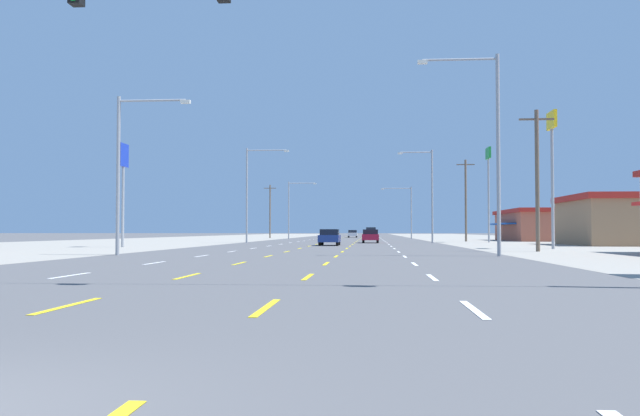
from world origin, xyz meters
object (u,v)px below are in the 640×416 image
Objects in this scene: sedan_inner_right_near at (370,236)px; pole_sign_right_row_2 at (488,172)px; sedan_center_turn_far at (353,234)px; streetlight_left_row_2 at (292,205)px; streetlight_right_row_0 at (490,139)px; suv_inner_right_midfar at (371,232)px; streetlight_left_row_1 at (251,188)px; pole_sign_right_row_1 at (552,148)px; streetlight_left_row_0 at (126,162)px; sedan_inner_right_mid at (371,234)px; pole_sign_left_row_1 at (123,170)px; streetlight_right_row_1 at (429,190)px; sedan_center_turn_nearest at (330,237)px; streetlight_right_row_2 at (407,208)px.

pole_sign_right_row_2 is (13.32, 3.45, 7.24)m from sedan_inner_right_near.
sedan_center_turn_far is 0.47× the size of streetlight_left_row_2.
sedan_inner_right_near is at bearing 99.54° from streetlight_right_row_0.
suv_inner_right_midfar is (0.04, 53.93, 0.27)m from sedan_inner_right_near.
suv_inner_right_midfar is at bearing 76.33° from streetlight_left_row_1.
streetlight_left_row_0 is at bearing -152.01° from pole_sign_right_row_1.
sedan_inner_right_near is at bearing 1.03° from streetlight_left_row_1.
sedan_inner_right_mid is 1.00× the size of sedan_center_turn_far.
pole_sign_left_row_1 is 21.24m from streetlight_left_row_1.
sedan_inner_right_mid is 0.92× the size of suv_inner_right_midfar.
sedan_center_turn_nearest is at bearing -127.96° from streetlight_right_row_1.
sedan_center_turn_far is (-3.55, 25.16, 0.00)m from sedan_inner_right_mid.
pole_sign_left_row_1 is (-16.25, -7.36, 5.47)m from sedan_center_turn_nearest.
pole_sign_right_row_2 is at bearing -75.26° from suv_inner_right_midfar.
sedan_inner_right_mid is at bearing 103.54° from pole_sign_right_row_1.
sedan_center_turn_far is 0.45× the size of pole_sign_right_row_1.
suv_inner_right_midfar is 52.67m from pole_sign_right_row_2.
pole_sign_right_row_1 reaches higher than sedan_inner_right_mid.
sedan_center_turn_nearest is 26.78m from streetlight_right_row_0.
streetlight_right_row_2 is (6.05, 36.84, 4.37)m from sedan_inner_right_near.
pole_sign_left_row_1 is 0.97× the size of streetlight_left_row_0.
sedan_center_turn_far is 94.41m from streetlight_left_row_0.
sedan_inner_right_near is at bearing 45.68° from pole_sign_left_row_1.
pole_sign_right_row_1 is 26.76m from pole_sign_right_row_2.
streetlight_left_row_0 is 0.82× the size of streetlight_right_row_0.
streetlight_right_row_2 reaches higher than pole_sign_left_row_1.
streetlight_left_row_1 is at bearing 180.00° from streetlight_right_row_1.
sedan_center_turn_far is 56.13m from pole_sign_right_row_2.
pole_sign_right_row_1 reaches higher than streetlight_left_row_0.
sedan_center_turn_nearest and sedan_center_turn_far have the same top height.
streetlight_left_row_2 is (0.07, 74.16, 0.53)m from streetlight_left_row_0.
streetlight_right_row_1 reaches higher than pole_sign_left_row_1.
pole_sign_right_row_2 is at bearing -72.38° from sedan_center_turn_far.
streetlight_right_row_2 is (-7.13, 60.15, -2.19)m from pole_sign_right_row_1.
sedan_center_turn_far is at bearing 80.39° from streetlight_left_row_1.
pole_sign_left_row_1 is 33.06m from streetlight_right_row_1.
streetlight_left_row_1 is (-13.16, -31.58, 5.34)m from sedan_inner_right_mid.
sedan_inner_right_mid is at bearing 101.28° from streetlight_right_row_1.
streetlight_right_row_2 is (-0.27, 37.08, -0.66)m from streetlight_right_row_1.
streetlight_right_row_2 is (9.58, -19.66, 4.37)m from sedan_center_turn_far.
streetlight_right_row_1 is at bearing -62.35° from streetlight_left_row_2.
streetlight_left_row_2 is at bearing -180.00° from streetlight_right_row_2.
sedan_center_turn_nearest is 0.45× the size of pole_sign_right_row_1.
sedan_center_turn_far is at bearing 93.57° from sedan_inner_right_near.
streetlight_right_row_2 is at bearing -64.02° from sedan_center_turn_far.
streetlight_left_row_1 is at bearing -99.61° from sedan_center_turn_far.
streetlight_right_row_1 is (26.22, 20.14, -0.44)m from pole_sign_left_row_1.
streetlight_right_row_2 reaches higher than sedan_inner_right_near.
sedan_center_turn_far is at bearing 101.83° from pole_sign_right_row_1.
streetlight_left_row_0 is 1.01× the size of streetlight_right_row_2.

